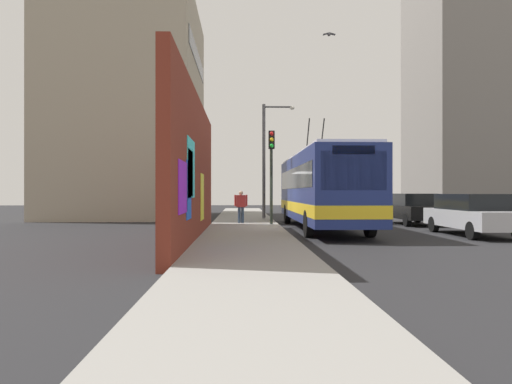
{
  "coord_description": "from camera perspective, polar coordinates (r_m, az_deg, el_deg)",
  "views": [
    {
      "loc": [
        -20.47,
        1.8,
        1.64
      ],
      "look_at": [
        -0.52,
        1.13,
        1.66
      ],
      "focal_mm": 33.02,
      "sensor_mm": 36.0,
      "label": 1
    }
  ],
  "objects": [
    {
      "name": "city_bus",
      "position": [
        21.16,
        7.89,
        0.56
      ],
      "size": [
        12.16,
        2.52,
        5.14
      ],
      "color": "navy",
      "rests_on": "ground_plane"
    },
    {
      "name": "traffic_light",
      "position": [
        22.0,
        1.88,
        3.73
      ],
      "size": [
        0.49,
        0.28,
        4.38
      ],
      "color": "#2D382D",
      "rests_on": "sidewalk_slab"
    },
    {
      "name": "flying_pigeons",
      "position": [
        22.7,
        8.85,
        18.34
      ],
      "size": [
        0.32,
        0.56,
        0.14
      ],
      "color": "#47474C"
    },
    {
      "name": "parked_car_silver",
      "position": [
        19.66,
        24.7,
        -2.38
      ],
      "size": [
        4.92,
        1.85,
        1.58
      ],
      "color": "#B7B7BC",
      "rests_on": "ground_plane"
    },
    {
      "name": "sidewalk_slab",
      "position": [
        20.53,
        -1.35,
        -4.42
      ],
      "size": [
        48.0,
        3.2,
        0.15
      ],
      "primitive_type": "cube",
      "color": "gray",
      "rests_on": "ground_plane"
    },
    {
      "name": "street_lamp",
      "position": [
        27.1,
        1.41,
        4.8
      ],
      "size": [
        0.44,
        1.86,
        6.56
      ],
      "color": "#4C4C51",
      "rests_on": "sidewalk_slab"
    },
    {
      "name": "graffiti_wall",
      "position": [
        16.09,
        -7.44,
        2.76
      ],
      "size": [
        13.11,
        0.32,
        4.87
      ],
      "color": "maroon",
      "rests_on": "ground_plane"
    },
    {
      "name": "building_far_left",
      "position": [
        33.44,
        -14.86,
        9.43
      ],
      "size": [
        12.07,
        8.91,
        14.3
      ],
      "color": "#9E937F",
      "rests_on": "ground_plane"
    },
    {
      "name": "building_far_right",
      "position": [
        42.7,
        24.88,
        12.22
      ],
      "size": [
        8.64,
        8.92,
        21.42
      ],
      "color": "gray",
      "rests_on": "ground_plane"
    },
    {
      "name": "pedestrian_midblock",
      "position": [
        22.95,
        -1.84,
        -1.49
      ],
      "size": [
        0.22,
        0.64,
        1.57
      ],
      "color": "#2D3F59",
      "rests_on": "sidewalk_slab"
    },
    {
      "name": "parked_car_black",
      "position": [
        25.34,
        18.42,
        -1.87
      ],
      "size": [
        4.53,
        1.86,
        1.58
      ],
      "color": "black",
      "rests_on": "ground_plane"
    },
    {
      "name": "ground_plane",
      "position": [
        20.62,
        3.12,
        -4.61
      ],
      "size": [
        80.0,
        80.0,
        0.0
      ],
      "primitive_type": "plane",
      "color": "#232326"
    }
  ]
}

